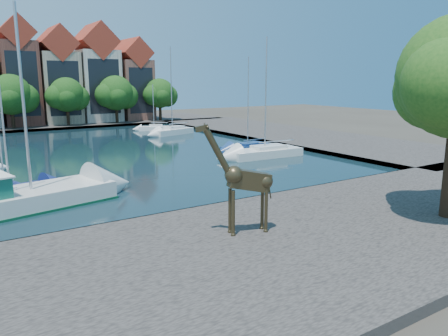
# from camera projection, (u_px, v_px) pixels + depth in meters

# --- Properties ---
(ground) EXTENTS (160.00, 160.00, 0.00)m
(ground) POSITION_uv_depth(u_px,v_px,m) (238.00, 206.00, 27.17)
(ground) COLOR #38332B
(ground) RESTS_ON ground
(water_basin) EXTENTS (38.00, 50.00, 0.08)m
(water_basin) POSITION_uv_depth(u_px,v_px,m) (111.00, 152.00, 46.90)
(water_basin) COLOR black
(water_basin) RESTS_ON ground
(near_quay) EXTENTS (50.00, 14.00, 0.50)m
(near_quay) POSITION_uv_depth(u_px,v_px,m) (320.00, 236.00, 21.36)
(near_quay) COLOR #4E4844
(near_quay) RESTS_ON ground
(far_quay) EXTENTS (60.00, 16.00, 0.50)m
(far_quay) POSITION_uv_depth(u_px,v_px,m) (48.00, 124.00, 73.18)
(far_quay) COLOR #4E4844
(far_quay) RESTS_ON ground
(right_quay) EXTENTS (14.00, 52.00, 0.50)m
(right_quay) POSITION_uv_depth(u_px,v_px,m) (288.00, 134.00, 60.15)
(right_quay) COLOR #4E4844
(right_quay) RESTS_ON ground
(townhouse_center) EXTENTS (5.44, 9.18, 16.93)m
(townhouse_center) POSITION_uv_depth(u_px,v_px,m) (18.00, 75.00, 69.41)
(townhouse_center) COLOR brown
(townhouse_center) RESTS_ON far_quay
(townhouse_east_inner) EXTENTS (5.94, 9.18, 15.79)m
(townhouse_east_inner) POSITION_uv_depth(u_px,v_px,m) (57.00, 79.00, 72.73)
(townhouse_east_inner) COLOR tan
(townhouse_east_inner) RESTS_ON far_quay
(townhouse_east_mid) EXTENTS (6.43, 9.18, 16.65)m
(townhouse_east_mid) POSITION_uv_depth(u_px,v_px,m) (96.00, 77.00, 76.11)
(townhouse_east_mid) COLOR beige
(townhouse_east_mid) RESTS_ON far_quay
(townhouse_east_end) EXTENTS (5.44, 9.18, 14.43)m
(townhouse_east_end) POSITION_uv_depth(u_px,v_px,m) (132.00, 82.00, 79.77)
(townhouse_east_end) COLOR brown
(townhouse_east_end) RESTS_ON far_quay
(far_tree_mid_west) EXTENTS (7.80, 6.00, 8.00)m
(far_tree_mid_west) POSITION_uv_depth(u_px,v_px,m) (12.00, 96.00, 64.51)
(far_tree_mid_west) COLOR #332114
(far_tree_mid_west) RESTS_ON far_quay
(far_tree_mid_east) EXTENTS (7.02, 5.40, 7.52)m
(far_tree_mid_east) POSITION_uv_depth(u_px,v_px,m) (67.00, 96.00, 68.79)
(far_tree_mid_east) COLOR #332114
(far_tree_mid_east) RESTS_ON far_quay
(far_tree_east) EXTENTS (7.54, 5.80, 7.84)m
(far_tree_east) POSITION_uv_depth(u_px,v_px,m) (117.00, 94.00, 73.02)
(far_tree_east) COLOR #332114
(far_tree_east) RESTS_ON far_quay
(far_tree_far_east) EXTENTS (6.76, 5.20, 7.36)m
(far_tree_far_east) POSITION_uv_depth(u_px,v_px,m) (160.00, 94.00, 77.30)
(far_tree_far_east) COLOR #332114
(far_tree_far_east) RESTS_ON far_quay
(giraffe_statue) EXTENTS (3.69, 1.29, 5.32)m
(giraffe_statue) POSITION_uv_depth(u_px,v_px,m) (244.00, 180.00, 20.60)
(giraffe_statue) COLOR #3C321E
(giraffe_statue) RESTS_ON near_quay
(sailboat_left_a) EXTENTS (5.09, 3.40, 9.54)m
(sailboat_left_a) POSITION_uv_depth(u_px,v_px,m) (11.00, 201.00, 26.12)
(sailboat_left_a) COLOR white
(sailboat_left_a) RESTS_ON water_basin
(sailboat_left_b) EXTENTS (6.88, 3.84, 9.23)m
(sailboat_left_b) POSITION_uv_depth(u_px,v_px,m) (5.00, 192.00, 28.37)
(sailboat_left_b) COLOR navy
(sailboat_left_b) RESTS_ON water_basin
(sailboat_right_a) EXTENTS (7.85, 3.12, 11.67)m
(sailboat_right_a) POSITION_uv_depth(u_px,v_px,m) (265.00, 151.00, 43.83)
(sailboat_right_a) COLOR silver
(sailboat_right_a) RESTS_ON water_basin
(sailboat_right_b) EXTENTS (6.31, 2.84, 9.96)m
(sailboat_right_b) POSITION_uv_depth(u_px,v_px,m) (248.00, 146.00, 47.50)
(sailboat_right_b) COLOR navy
(sailboat_right_b) RESTS_ON water_basin
(sailboat_right_c) EXTENTS (6.68, 3.91, 11.97)m
(sailboat_right_c) POSITION_uv_depth(u_px,v_px,m) (172.00, 130.00, 61.37)
(sailboat_right_c) COLOR white
(sailboat_right_c) RESTS_ON water_basin
(sailboat_right_d) EXTENTS (4.77, 3.29, 6.88)m
(sailboat_right_d) POSITION_uv_depth(u_px,v_px,m) (154.00, 127.00, 66.19)
(sailboat_right_d) COLOR white
(sailboat_right_d) RESTS_ON water_basin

